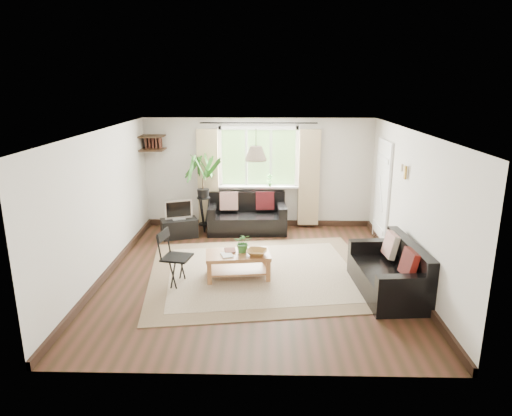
{
  "coord_description": "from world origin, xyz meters",
  "views": [
    {
      "loc": [
        0.18,
        -7.13,
        3.13
      ],
      "look_at": [
        0.0,
        0.4,
        1.05
      ],
      "focal_mm": 32.0,
      "sensor_mm": 36.0,
      "label": 1
    }
  ],
  "objects_px": {
    "sofa_back": "(247,214)",
    "folding_chair": "(177,258)",
    "palm_stand": "(203,194)",
    "sofa_right": "(388,269)",
    "tv_stand": "(179,228)",
    "coffee_table": "(238,265)"
  },
  "relations": [
    {
      "from": "tv_stand",
      "to": "palm_stand",
      "type": "distance_m",
      "value": 0.87
    },
    {
      "from": "sofa_right",
      "to": "coffee_table",
      "type": "bearing_deg",
      "value": -106.67
    },
    {
      "from": "sofa_back",
      "to": "palm_stand",
      "type": "distance_m",
      "value": 1.03
    },
    {
      "from": "sofa_back",
      "to": "palm_stand",
      "type": "height_order",
      "value": "palm_stand"
    },
    {
      "from": "sofa_back",
      "to": "sofa_right",
      "type": "xyz_separation_m",
      "value": [
        2.27,
        -2.92,
        -0.01
      ]
    },
    {
      "from": "tv_stand",
      "to": "folding_chair",
      "type": "relative_size",
      "value": 0.81
    },
    {
      "from": "coffee_table",
      "to": "palm_stand",
      "type": "relative_size",
      "value": 0.62
    },
    {
      "from": "sofa_back",
      "to": "sofa_right",
      "type": "bearing_deg",
      "value": -55.12
    },
    {
      "from": "sofa_back",
      "to": "coffee_table",
      "type": "bearing_deg",
      "value": -94.13
    },
    {
      "from": "coffee_table",
      "to": "palm_stand",
      "type": "distance_m",
      "value": 2.6
    },
    {
      "from": "sofa_back",
      "to": "folding_chair",
      "type": "xyz_separation_m",
      "value": [
        -0.99,
        -2.71,
        0.06
      ]
    },
    {
      "from": "sofa_right",
      "to": "palm_stand",
      "type": "xyz_separation_m",
      "value": [
        -3.19,
        2.87,
        0.46
      ]
    },
    {
      "from": "sofa_back",
      "to": "tv_stand",
      "type": "bearing_deg",
      "value": -167.04
    },
    {
      "from": "sofa_right",
      "to": "tv_stand",
      "type": "distance_m",
      "value": 4.45
    },
    {
      "from": "palm_stand",
      "to": "folding_chair",
      "type": "height_order",
      "value": "palm_stand"
    },
    {
      "from": "folding_chair",
      "to": "palm_stand",
      "type": "bearing_deg",
      "value": 9.51
    },
    {
      "from": "sofa_right",
      "to": "coffee_table",
      "type": "xyz_separation_m",
      "value": [
        -2.32,
        0.5,
        -0.17
      ]
    },
    {
      "from": "sofa_right",
      "to": "palm_stand",
      "type": "bearing_deg",
      "value": -136.39
    },
    {
      "from": "sofa_back",
      "to": "coffee_table",
      "type": "height_order",
      "value": "sofa_back"
    },
    {
      "from": "sofa_back",
      "to": "folding_chair",
      "type": "distance_m",
      "value": 2.89
    },
    {
      "from": "sofa_right",
      "to": "folding_chair",
      "type": "xyz_separation_m",
      "value": [
        -3.26,
        0.21,
        0.06
      ]
    },
    {
      "from": "palm_stand",
      "to": "folding_chair",
      "type": "relative_size",
      "value": 1.88
    }
  ]
}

